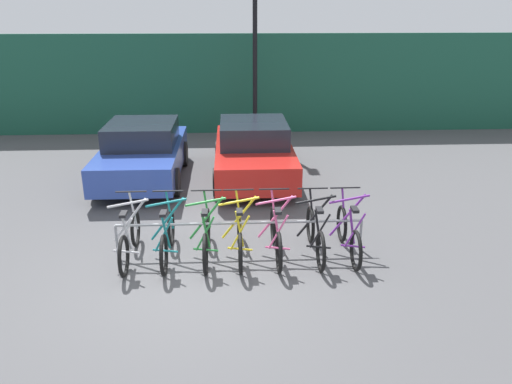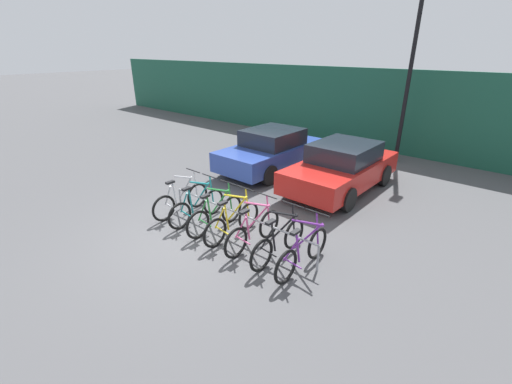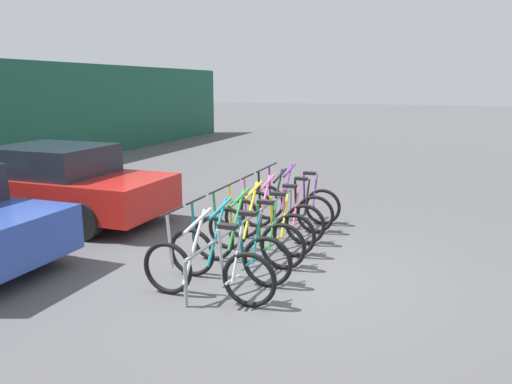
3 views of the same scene
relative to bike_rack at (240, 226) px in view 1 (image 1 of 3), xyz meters
name	(u,v)px [view 1 (image 1 of 3)]	position (x,y,z in m)	size (l,w,h in m)	color
ground_plane	(196,273)	(-0.71, -0.68, -0.49)	(120.00, 120.00, 0.00)	#4C4C4F
hoarding_wall	(211,84)	(-0.71, 8.82, 1.10)	(36.00, 0.16, 3.18)	#19513D
bike_rack	(240,226)	(0.00, 0.00, 0.00)	(4.19, 0.04, 0.57)	gray
bicycle_silver	(130,239)	(-1.82, -0.15, -0.11)	(0.68, 1.71, 1.05)	black
bicycle_teal	(167,238)	(-1.21, -0.15, -0.11)	(0.68, 1.71, 1.05)	black
bicycle_green	(207,237)	(-0.56, -0.15, -0.11)	(0.68, 1.71, 1.05)	black
bicycle_yellow	(239,236)	(-0.01, -0.15, -0.11)	(0.68, 1.71, 1.05)	black
bicycle_pink	(276,235)	(0.60, -0.15, -0.11)	(0.68, 1.71, 1.05)	black
bicycle_black	(315,234)	(1.26, -0.15, -0.11)	(0.68, 1.71, 1.05)	black
bicycle_purple	(349,234)	(1.82, -0.15, -0.11)	(0.68, 1.71, 1.05)	black
car_blue	(143,152)	(-2.24, 3.99, 0.20)	(1.91, 3.93, 1.40)	#2D479E
car_red	(254,151)	(0.42, 3.96, 0.20)	(1.91, 4.07, 1.40)	red
lamp_post	(255,32)	(0.66, 7.82, 2.76)	(0.24, 0.44, 5.80)	black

